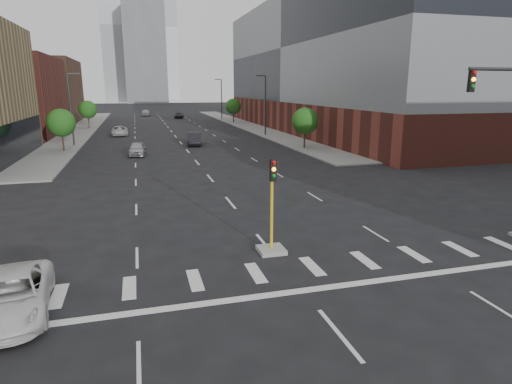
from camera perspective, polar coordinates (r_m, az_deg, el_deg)
name	(u,v)px	position (r m, az deg, el deg)	size (l,w,h in m)	color
ground	(373,375)	(12.74, 15.31, -22.44)	(400.00, 400.00, 0.00)	black
sidewalk_left_far	(83,129)	(83.53, -22.08, 7.83)	(5.00, 92.00, 0.15)	gray
sidewalk_right_far	(245,125)	(85.52, -1.48, 8.94)	(5.00, 92.00, 0.15)	gray
building_left_far_b	(25,91)	(103.02, -28.39, 11.75)	(20.00, 24.00, 13.00)	brown
building_right_main	(347,65)	(77.22, 12.09, 16.24)	(24.00, 70.00, 22.00)	brown
tower_left	(125,28)	(230.34, -17.03, 20.19)	(22.00, 22.00, 70.00)	#B2B7BC
tower_right	(158,29)	(271.09, -12.89, 20.46)	(20.00, 20.00, 80.00)	#B2B7BC
tower_mid	(145,53)	(209.25, -14.59, 17.46)	(18.00, 18.00, 44.00)	slate
median_traffic_signal	(272,232)	(19.61, 2.10, -5.39)	(1.20, 1.20, 4.40)	#999993
streetlight_right_a	(265,103)	(66.50, 1.19, 11.79)	(1.60, 0.22, 9.07)	#2D2D30
streetlight_right_b	(221,97)	(100.52, -4.67, 12.46)	(1.60, 0.22, 9.07)	#2D2D30
streetlight_left	(71,106)	(59.23, -23.42, 10.42)	(1.60, 0.22, 9.07)	#2D2D30
tree_left_near	(61,123)	(54.47, -24.56, 8.39)	(3.20, 3.20, 4.85)	#382619
tree_left_far	(88,110)	(84.19, -21.53, 10.19)	(3.20, 3.20, 4.85)	#382619
tree_right_near	(305,121)	(52.64, 6.55, 9.39)	(3.20, 3.20, 4.85)	#382619
tree_right_far	(233,106)	(90.91, -3.06, 11.32)	(3.20, 3.20, 4.85)	#382619
car_near_left	(137,149)	(49.41, -15.56, 5.57)	(1.72, 4.28, 1.46)	#A8A7AC
car_mid_right	(194,139)	(56.77, -8.22, 7.04)	(1.71, 4.91, 1.62)	black
car_far_left	(120,131)	(70.46, -17.73, 7.76)	(2.38, 5.17, 1.44)	#BDBDBD
car_deep_right	(179,115)	(106.15, -10.22, 10.03)	(1.97, 4.84, 1.41)	black
car_distant	(146,113)	(116.12, -14.50, 10.19)	(1.95, 4.84, 1.65)	#A0A1A5
parked_minivan	(12,295)	(16.73, -29.76, -11.88)	(2.29, 4.97, 1.38)	silver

